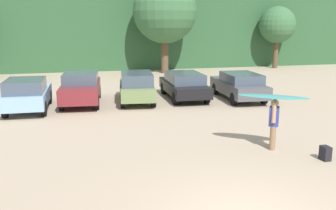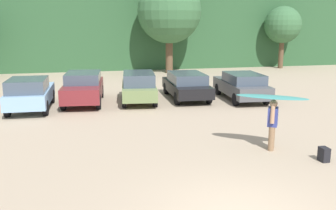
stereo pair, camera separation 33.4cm
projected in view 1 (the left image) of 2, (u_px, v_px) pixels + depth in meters
name	position (u px, v px, depth m)	size (l,w,h in m)	color
hillside_ridge	(108.00, 24.00, 38.54)	(108.00, 12.00, 8.15)	#2D5633
tree_ridge_back	(165.00, 11.00, 31.37)	(5.30, 5.30, 7.77)	brown
tree_left	(277.00, 25.00, 35.11)	(3.36, 3.36, 5.68)	brown
parked_car_sky_blue	(27.00, 94.00, 18.37)	(2.02, 4.35, 1.64)	#84ADD1
parked_car_maroon	(81.00, 87.00, 20.08)	(2.33, 4.76, 1.64)	maroon
parked_car_olive_green	(137.00, 86.00, 20.49)	(2.25, 4.65, 1.62)	#6B7F4C
parked_car_black	(184.00, 85.00, 21.44)	(2.09, 4.81, 1.47)	black
parked_car_dark_gray	(239.00, 85.00, 21.24)	(2.13, 4.86, 1.51)	#4C4F54
person_adult	(274.00, 121.00, 12.87)	(0.49, 0.67, 1.73)	#8C6B4C
surfboard_teal	(273.00, 97.00, 12.61)	(2.32, 1.86, 0.08)	teal
backpack_dropped	(325.00, 153.00, 11.93)	(0.24, 0.34, 0.45)	black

